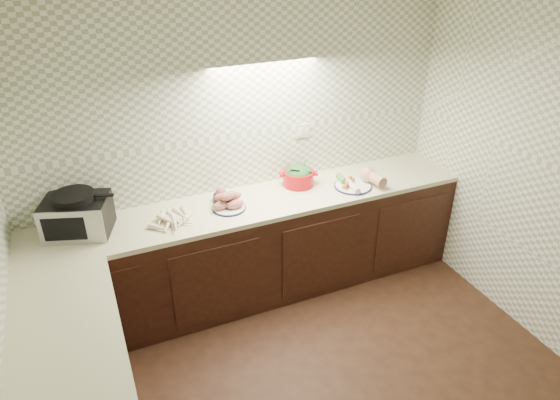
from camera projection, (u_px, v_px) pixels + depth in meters
name	position (u px, v px, depth m)	size (l,w,h in m)	color
room	(362.00, 209.00, 2.46)	(3.60, 3.60, 2.60)	black
counter	(207.00, 334.00, 3.35)	(3.60, 3.60, 0.90)	black
toaster_oven	(77.00, 215.00, 3.55)	(0.53, 0.47, 0.32)	black
parsnip_pile	(172.00, 220.00, 3.72)	(0.34, 0.37, 0.07)	#F3EEC1
sweet_potato_plate	(228.00, 202.00, 3.90)	(0.27, 0.27, 0.16)	#0F1238
onion_bowl	(223.00, 196.00, 4.01)	(0.16, 0.16, 0.12)	black
dutch_oven	(298.00, 175.00, 4.24)	(0.34, 0.34, 0.18)	#AD0910
veg_plate	(360.00, 179.00, 4.26)	(0.39, 0.33, 0.15)	#0F1238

